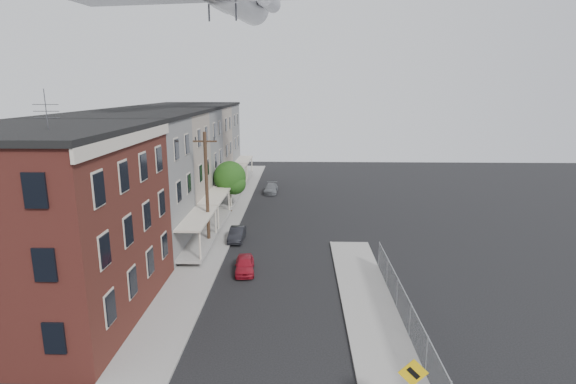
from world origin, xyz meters
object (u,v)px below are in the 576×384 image
car_far (271,188)px  car_mid (237,234)px  car_near (245,265)px  street_tree (231,179)px  utility_pole (207,189)px  warning_sign (412,382)px

car_far → car_mid: bearing=-94.3°
car_near → car_far: size_ratio=0.86×
street_tree → car_mid: 9.08m
car_near → car_far: (0.28, 23.69, -0.00)m
utility_pole → street_tree: (0.33, 9.92, -1.22)m
warning_sign → car_mid: warning_sign is taller
car_near → car_mid: car_mid is taller
warning_sign → car_mid: size_ratio=0.85×
utility_pole → car_near: 7.33m
warning_sign → car_near: (-7.78, 14.03, -1.34)m
warning_sign → car_far: size_ratio=0.76×
utility_pole → car_far: utility_pole is taller
street_tree → car_far: bearing=69.0°
street_tree → car_mid: bearing=-78.8°
street_tree → car_mid: (1.67, -8.43, -2.91)m
street_tree → car_near: street_tree is taller
warning_sign → street_tree: 30.96m
utility_pole → street_tree: utility_pole is taller
utility_pole → street_tree: bearing=88.1°
car_near → car_mid: bearing=96.8°
utility_pole → street_tree: 10.00m
street_tree → warning_sign: bearing=-69.4°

